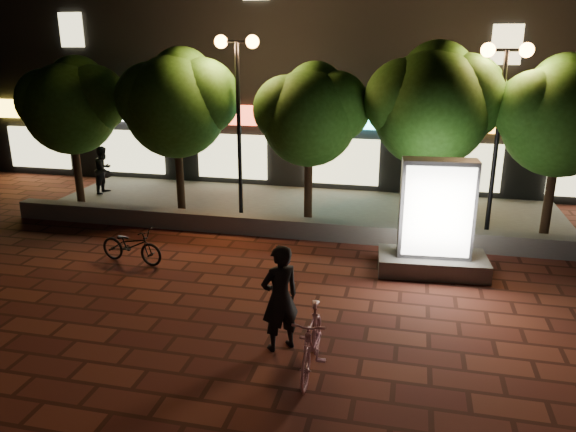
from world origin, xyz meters
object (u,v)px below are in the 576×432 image
(tree_right, at_px, (434,101))
(street_lamp_left, at_px, (238,81))
(street_lamp_right, at_px, (503,91))
(pedestrian, at_px, (104,170))
(scooter_parked, at_px, (131,245))
(tree_left, at_px, (178,100))
(ad_kiosk, at_px, (435,228))
(tree_far_left, at_px, (72,103))
(tree_far_right, at_px, (563,112))
(scooter_pink, at_px, (312,341))
(rider, at_px, (280,298))
(tree_mid, at_px, (311,111))

(tree_right, height_order, street_lamp_left, street_lamp_left)
(street_lamp_right, relative_size, pedestrian, 3.06)
(scooter_parked, bearing_deg, tree_left, 14.89)
(ad_kiosk, distance_m, pedestrian, 11.75)
(tree_far_left, distance_m, tree_right, 10.81)
(street_lamp_right, relative_size, scooter_parked, 2.97)
(tree_far_left, relative_size, tree_far_right, 0.97)
(scooter_pink, distance_m, scooter_parked, 6.15)
(tree_right, xyz_separation_m, street_lamp_right, (1.64, -0.26, 0.33))
(pedestrian, bearing_deg, street_lamp_right, -99.06)
(street_lamp_left, xyz_separation_m, pedestrian, (-5.40, 1.54, -3.13))
(street_lamp_right, xyz_separation_m, rider, (-4.13, -6.85, -2.95))
(tree_right, distance_m, ad_kiosk, 4.00)
(scooter_pink, bearing_deg, pedestrian, 133.90)
(street_lamp_right, height_order, scooter_pink, street_lamp_right)
(scooter_pink, xyz_separation_m, pedestrian, (-8.92, 8.95, 0.36))
(tree_mid, xyz_separation_m, rider, (0.82, -7.11, -2.27))
(tree_right, distance_m, tree_far_right, 3.20)
(tree_left, height_order, pedestrian, tree_left)
(rider, bearing_deg, street_lamp_right, -161.55)
(rider, bearing_deg, tree_far_right, -169.09)
(tree_far_right, distance_m, rider, 9.42)
(tree_far_left, xyz_separation_m, tree_far_right, (14.00, 0.00, 0.08))
(tree_left, bearing_deg, pedestrian, 159.75)
(scooter_pink, xyz_separation_m, rider, (-0.66, 0.56, 0.41))
(tree_far_right, distance_m, ad_kiosk, 4.93)
(ad_kiosk, height_order, pedestrian, ad_kiosk)
(street_lamp_right, bearing_deg, scooter_pink, -115.13)
(street_lamp_right, relative_size, rider, 2.63)
(tree_far_left, xyz_separation_m, tree_left, (3.50, 0.00, 0.15))
(tree_far_right, height_order, scooter_pink, tree_far_right)
(rider, height_order, scooter_parked, rider)
(tree_far_left, xyz_separation_m, rider, (8.32, -7.11, -2.34))
(tree_far_left, height_order, rider, tree_far_left)
(rider, bearing_deg, scooter_parked, -74.61)
(tree_right, relative_size, ad_kiosk, 1.92)
(tree_left, xyz_separation_m, scooter_parked, (0.44, -4.14, -3.00))
(street_lamp_left, bearing_deg, tree_mid, 7.31)
(tree_left, xyz_separation_m, tree_mid, (4.00, -0.00, -0.23))
(tree_right, distance_m, street_lamp_right, 1.70)
(tree_left, height_order, ad_kiosk, tree_left)
(tree_far_left, xyz_separation_m, scooter_pink, (8.97, -7.67, -2.75))
(tree_far_right, xyz_separation_m, street_lamp_left, (-8.55, -0.26, 0.66))
(tree_right, bearing_deg, scooter_pink, -103.42)
(street_lamp_right, bearing_deg, tree_left, 178.32)
(tree_mid, xyz_separation_m, tree_right, (3.31, 0.00, 0.35))
(tree_far_right, relative_size, pedestrian, 2.93)
(tree_far_left, distance_m, tree_mid, 7.50)
(pedestrian, bearing_deg, tree_far_left, 175.82)
(scooter_pink, bearing_deg, scooter_parked, 143.90)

